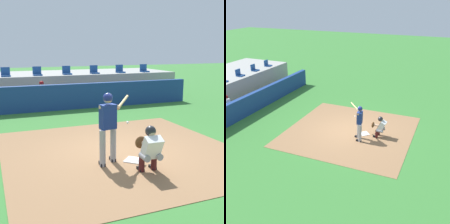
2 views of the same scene
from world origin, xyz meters
TOP-DOWN VIEW (x-y plane):
  - ground_plane at (0.00, 0.00)m, footprint 80.00×80.00m
  - dirt_infield at (0.00, 0.00)m, footprint 6.40×6.40m
  - home_plate at (0.00, -0.80)m, footprint 0.62×0.62m
  - batter_at_plate at (-0.68, -0.73)m, footprint 1.17×0.98m
  - catcher_crouched at (0.00, -1.59)m, footprint 0.49×1.73m
  - dugout_wall at (0.00, 6.50)m, footprint 13.00×0.30m
  - dugout_bench at (0.00, 7.50)m, footprint 11.80×0.44m
  - dugout_player_1 at (-0.92, 7.34)m, footprint 0.49×0.70m
  - stands_platform at (0.00, 10.90)m, footprint 15.00×4.40m
  - stadium_seat_2 at (-2.44, 9.38)m, footprint 0.46×0.46m
  - stadium_seat_3 at (-0.81, 9.38)m, footprint 0.46×0.46m
  - stadium_seat_4 at (0.81, 9.38)m, footprint 0.46×0.46m
  - stadium_seat_5 at (2.44, 9.38)m, footprint 0.46×0.46m
  - stadium_seat_6 at (4.06, 9.38)m, footprint 0.46×0.46m
  - stadium_seat_7 at (5.69, 9.38)m, footprint 0.46×0.46m

SIDE VIEW (x-z plane):
  - ground_plane at x=0.00m, z-range 0.00..0.00m
  - dirt_infield at x=0.00m, z-range 0.00..0.01m
  - home_plate at x=0.00m, z-range 0.01..0.04m
  - dugout_bench at x=0.00m, z-range 0.00..0.45m
  - dugout_wall at x=0.00m, z-range 0.00..1.20m
  - catcher_crouched at x=0.00m, z-range 0.05..1.17m
  - dugout_player_1 at x=-0.92m, z-range 0.02..1.32m
  - stands_platform at x=0.00m, z-range 0.00..1.40m
  - batter_at_plate at x=-0.68m, z-range 0.13..1.94m
  - stadium_seat_2 at x=-2.44m, z-range 1.29..1.77m
  - stadium_seat_3 at x=-0.81m, z-range 1.29..1.77m
  - stadium_seat_4 at x=0.81m, z-range 1.29..1.77m
  - stadium_seat_5 at x=2.44m, z-range 1.29..1.77m
  - stadium_seat_6 at x=4.06m, z-range 1.29..1.77m
  - stadium_seat_7 at x=5.69m, z-range 1.29..1.77m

